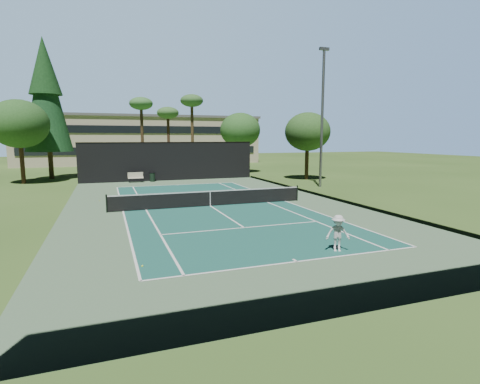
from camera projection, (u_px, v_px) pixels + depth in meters
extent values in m
plane|color=#375921|center=(210.00, 206.00, 24.56)|extent=(160.00, 160.00, 0.00)
cube|color=#517350|center=(210.00, 206.00, 24.56)|extent=(18.00, 32.00, 0.01)
cube|color=#1B574C|center=(210.00, 206.00, 24.56)|extent=(10.97, 23.77, 0.01)
cube|color=white|center=(297.00, 262.00, 13.48)|extent=(10.97, 0.10, 0.01)
cube|color=white|center=(178.00, 185.00, 35.63)|extent=(10.97, 0.10, 0.01)
cube|color=white|center=(244.00, 228.00, 18.59)|extent=(8.23, 0.10, 0.01)
cube|color=white|center=(190.00, 193.00, 30.52)|extent=(8.23, 0.10, 0.01)
cube|color=white|center=(123.00, 211.00, 22.72)|extent=(0.10, 23.77, 0.01)
cube|color=white|center=(285.00, 201.00, 26.39)|extent=(0.10, 23.77, 0.01)
cube|color=white|center=(146.00, 210.00, 23.18)|extent=(0.10, 23.77, 0.01)
cube|color=white|center=(268.00, 202.00, 25.93)|extent=(0.10, 23.77, 0.01)
cube|color=white|center=(210.00, 206.00, 24.55)|extent=(0.10, 12.80, 0.01)
cube|color=white|center=(295.00, 260.00, 13.62)|extent=(0.10, 0.30, 0.01)
cube|color=white|center=(178.00, 185.00, 35.49)|extent=(0.10, 0.30, 0.01)
cylinder|color=black|center=(107.00, 204.00, 22.34)|extent=(0.10, 0.10, 1.10)
cylinder|color=black|center=(297.00, 193.00, 26.62)|extent=(0.10, 0.10, 1.10)
cube|color=black|center=(210.00, 199.00, 24.49)|extent=(12.80, 0.02, 0.92)
cube|color=white|center=(210.00, 191.00, 24.42)|extent=(12.80, 0.04, 0.07)
cube|color=white|center=(210.00, 199.00, 24.49)|extent=(0.05, 0.03, 0.92)
cube|color=black|center=(170.00, 161.00, 39.18)|extent=(18.00, 0.04, 4.00)
cube|color=black|center=(377.00, 236.00, 9.36)|extent=(18.00, 0.04, 4.00)
cube|color=black|center=(329.00, 172.00, 27.28)|extent=(0.04, 32.00, 4.00)
cube|color=black|center=(57.00, 181.00, 21.27)|extent=(0.04, 32.00, 4.00)
cube|color=black|center=(169.00, 142.00, 38.89)|extent=(18.00, 0.06, 0.06)
imported|color=silver|center=(338.00, 233.00, 14.68)|extent=(1.07, 0.84, 1.46)
sphere|color=#DEF337|center=(142.00, 266.00, 12.96)|extent=(0.07, 0.07, 0.07)
sphere|color=#D3E233|center=(162.00, 204.00, 25.30)|extent=(0.07, 0.07, 0.07)
sphere|color=gold|center=(210.00, 194.00, 29.42)|extent=(0.06, 0.06, 0.06)
sphere|color=#B9CA2E|center=(100.00, 201.00, 26.52)|extent=(0.06, 0.06, 0.06)
cube|color=beige|center=(136.00, 178.00, 37.51)|extent=(1.50, 0.45, 0.05)
cube|color=beige|center=(135.00, 175.00, 37.65)|extent=(1.50, 0.06, 0.55)
cube|color=black|center=(130.00, 181.00, 37.34)|extent=(0.06, 0.40, 0.42)
cube|color=black|center=(142.00, 180.00, 37.74)|extent=(0.06, 0.40, 0.42)
cylinder|color=black|center=(152.00, 177.00, 38.28)|extent=(0.52, 0.52, 0.90)
cylinder|color=black|center=(152.00, 173.00, 38.21)|extent=(0.56, 0.56, 0.05)
cylinder|color=#47341E|center=(51.00, 162.00, 40.79)|extent=(0.50, 0.50, 3.60)
cone|color=#163D1D|center=(46.00, 95.00, 39.76)|extent=(4.80, 4.80, 12.00)
cone|color=#143716|center=(44.00, 65.00, 39.33)|extent=(3.30, 3.30, 6.00)
cylinder|color=#44301D|center=(142.00, 139.00, 45.64)|extent=(0.36, 0.36, 8.55)
ellipsoid|color=#346A30|center=(141.00, 104.00, 45.02)|extent=(2.80, 2.80, 1.54)
cylinder|color=#3E291A|center=(169.00, 143.00, 48.73)|extent=(0.36, 0.36, 7.65)
ellipsoid|color=#34612B|center=(168.00, 113.00, 48.19)|extent=(2.80, 2.80, 1.54)
cylinder|color=#4D3921|center=(192.00, 137.00, 46.68)|extent=(0.36, 0.36, 9.00)
ellipsoid|color=#325F2A|center=(192.00, 101.00, 46.03)|extent=(2.80, 2.80, 1.54)
cylinder|color=#4A321F|center=(240.00, 159.00, 48.14)|extent=(0.40, 0.40, 3.52)
ellipsoid|color=#285621|center=(240.00, 130.00, 47.61)|extent=(5.12, 5.12, 4.35)
cylinder|color=#47331E|center=(307.00, 164.00, 40.18)|extent=(0.40, 0.40, 3.30)
ellipsoid|color=#2A5220|center=(308.00, 132.00, 39.68)|extent=(4.80, 4.80, 4.08)
cylinder|color=#4C3020|center=(22.00, 165.00, 36.38)|extent=(0.40, 0.40, 3.74)
ellipsoid|color=#265320|center=(19.00, 124.00, 35.82)|extent=(5.44, 5.44, 4.62)
cube|color=#C0B295|center=(142.00, 140.00, 66.84)|extent=(40.00, 12.00, 8.00)
cube|color=#59595B|center=(142.00, 117.00, 66.25)|extent=(40.50, 12.50, 0.40)
cube|color=black|center=(146.00, 151.00, 61.43)|extent=(38.00, 0.15, 1.20)
cube|color=black|center=(145.00, 130.00, 60.95)|extent=(38.00, 0.15, 1.20)
cylinder|color=gray|center=(322.00, 120.00, 33.30)|extent=(0.24, 0.24, 12.00)
cube|color=gray|center=(324.00, 49.00, 32.42)|extent=(0.90, 0.25, 0.25)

